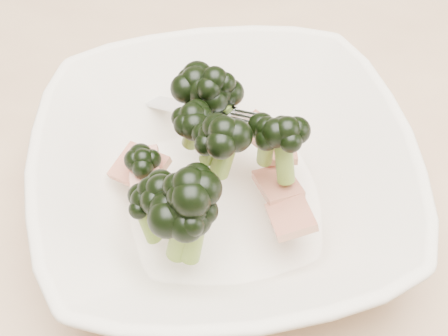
# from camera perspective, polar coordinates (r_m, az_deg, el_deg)

# --- Properties ---
(dining_table) EXTENTS (1.20, 0.80, 0.75)m
(dining_table) POSITION_cam_1_polar(r_m,az_deg,el_deg) (0.61, 1.79, -8.99)
(dining_table) COLOR tan
(dining_table) RESTS_ON ground
(broccoli_dish) EXTENTS (0.31, 0.31, 0.12)m
(broccoli_dish) POSITION_cam_1_polar(r_m,az_deg,el_deg) (0.50, -0.20, -0.72)
(broccoli_dish) COLOR beige
(broccoli_dish) RESTS_ON dining_table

